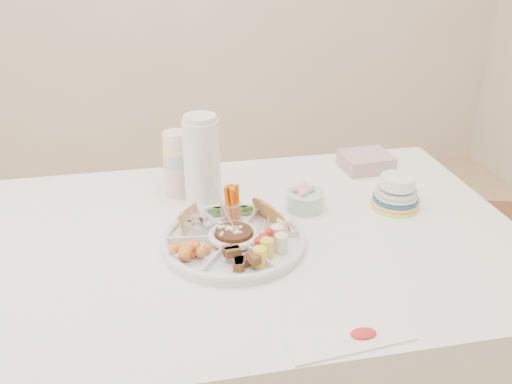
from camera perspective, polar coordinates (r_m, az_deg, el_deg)
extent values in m
cube|color=white|center=(1.73, -0.58, -15.28)|extent=(1.52, 1.02, 0.76)
cube|color=brown|center=(2.17, 23.67, -2.50)|extent=(0.58, 0.58, 1.12)
cylinder|color=white|center=(1.45, -2.33, -4.84)|extent=(0.41, 0.41, 0.04)
cylinder|color=#3B2115|center=(1.45, -2.34, -4.58)|extent=(0.11, 0.11, 0.04)
cylinder|color=beige|center=(1.70, -8.36, 3.35)|extent=(0.09, 0.09, 0.23)
cylinder|color=white|center=(1.63, -5.73, 3.45)|extent=(0.14, 0.14, 0.28)
cylinder|color=#B0D2C3|center=(1.62, 5.21, -0.48)|extent=(0.12, 0.12, 0.08)
cube|color=#C39399|center=(1.93, 11.50, 3.18)|extent=(0.17, 0.15, 0.05)
cylinder|color=yellow|center=(1.68, 14.55, -0.07)|extent=(0.17, 0.17, 0.09)
cube|color=white|center=(1.19, 9.82, -14.87)|extent=(0.28, 0.12, 0.01)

